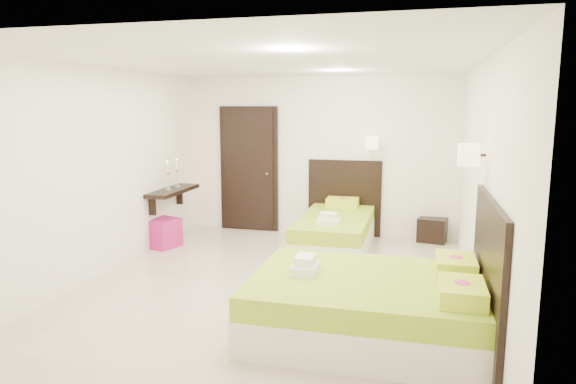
% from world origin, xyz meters
% --- Properties ---
extents(floor, '(5.50, 5.50, 0.00)m').
position_xyz_m(floor, '(0.00, 0.00, 0.00)').
color(floor, beige).
rests_on(floor, ground).
extents(bed_single, '(1.20, 2.00, 1.65)m').
position_xyz_m(bed_single, '(0.45, 1.83, 0.30)').
color(bed_single, beige).
rests_on(bed_single, ground).
extents(bed_double, '(2.13, 1.81, 1.76)m').
position_xyz_m(bed_double, '(1.27, -1.01, 0.31)').
color(bed_double, beige).
rests_on(bed_double, ground).
extents(nightstand, '(0.49, 0.46, 0.38)m').
position_xyz_m(nightstand, '(1.86, 2.65, 0.19)').
color(nightstand, black).
rests_on(nightstand, ground).
extents(ottoman, '(0.54, 0.54, 0.43)m').
position_xyz_m(ottoman, '(-2.13, 1.31, 0.22)').
color(ottoman, '#A31561').
rests_on(ottoman, ground).
extents(door, '(1.02, 0.15, 2.14)m').
position_xyz_m(door, '(-1.20, 2.70, 1.05)').
color(door, black).
rests_on(door, ground).
extents(console_shelf, '(0.35, 1.20, 0.78)m').
position_xyz_m(console_shelf, '(-2.08, 1.60, 0.82)').
color(console_shelf, black).
rests_on(console_shelf, ground).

